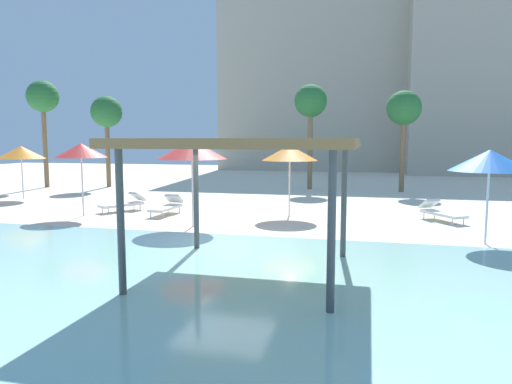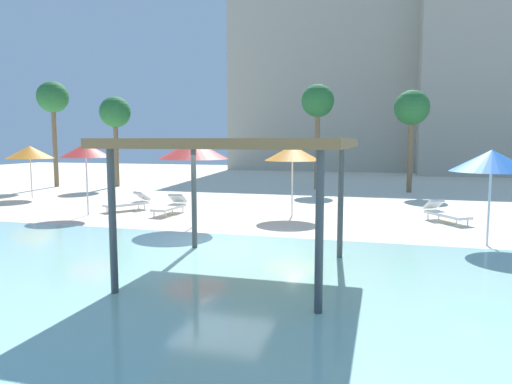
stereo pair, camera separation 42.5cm
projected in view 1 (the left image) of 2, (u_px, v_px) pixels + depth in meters
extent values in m
plane|color=beige|center=(225.00, 247.00, 12.49)|extent=(80.00, 80.00, 0.00)
cube|color=#99D1C6|center=(126.00, 319.00, 7.42)|extent=(44.00, 13.50, 0.04)
cylinder|color=#42474C|center=(196.00, 198.00, 12.10)|extent=(0.14, 0.14, 2.73)
cylinder|color=#42474C|center=(344.00, 203.00, 11.21)|extent=(0.14, 0.14, 2.73)
cylinder|color=#42474C|center=(121.00, 224.00, 8.43)|extent=(0.14, 0.14, 2.73)
cylinder|color=#42474C|center=(331.00, 233.00, 7.53)|extent=(0.14, 0.14, 2.73)
cube|color=olive|center=(248.00, 143.00, 9.66)|extent=(4.50, 4.50, 0.18)
cylinder|color=silver|center=(193.00, 193.00, 15.43)|extent=(0.06, 0.06, 2.26)
cone|color=red|center=(192.00, 149.00, 15.27)|extent=(2.32, 2.32, 0.64)
cylinder|color=silver|center=(82.00, 187.00, 17.61)|extent=(0.06, 0.06, 2.23)
cone|color=red|center=(81.00, 150.00, 17.45)|extent=(1.94, 1.94, 0.53)
cylinder|color=silver|center=(289.00, 188.00, 17.64)|extent=(0.06, 0.06, 2.12)
cone|color=orange|center=(290.00, 153.00, 17.49)|extent=(2.11, 2.11, 0.58)
cylinder|color=silver|center=(22.00, 179.00, 22.80)|extent=(0.06, 0.06, 1.99)
cone|color=orange|center=(21.00, 152.00, 22.65)|extent=(2.25, 2.25, 0.62)
cylinder|color=silver|center=(487.00, 208.00, 12.78)|extent=(0.06, 0.06, 2.04)
cone|color=blue|center=(490.00, 160.00, 12.63)|extent=(2.14, 2.14, 0.59)
cylinder|color=white|center=(464.00, 221.00, 15.93)|extent=(0.05, 0.05, 0.22)
cylinder|color=white|center=(452.00, 222.00, 15.76)|extent=(0.05, 0.05, 0.22)
cylinder|color=white|center=(434.00, 215.00, 17.27)|extent=(0.05, 0.05, 0.22)
cylinder|color=white|center=(424.00, 216.00, 17.11)|extent=(0.05, 0.05, 0.22)
cube|color=white|center=(443.00, 214.00, 16.50)|extent=(1.49, 1.83, 0.10)
cube|color=white|center=(429.00, 204.00, 17.16)|extent=(0.78, 0.75, 0.40)
cylinder|color=white|center=(162.00, 215.00, 17.20)|extent=(0.05, 0.05, 0.22)
cylinder|color=white|center=(151.00, 215.00, 17.34)|extent=(0.05, 0.05, 0.22)
cylinder|color=white|center=(179.00, 210.00, 18.57)|extent=(0.05, 0.05, 0.22)
cylinder|color=white|center=(169.00, 209.00, 18.71)|extent=(0.05, 0.05, 0.22)
cube|color=white|center=(165.00, 208.00, 17.94)|extent=(0.69, 1.83, 0.10)
cube|color=white|center=(174.00, 199.00, 18.61)|extent=(0.62, 0.54, 0.40)
cylinder|color=white|center=(108.00, 211.00, 18.20)|extent=(0.05, 0.05, 0.22)
cylinder|color=white|center=(102.00, 210.00, 18.53)|extent=(0.05, 0.05, 0.22)
cylinder|color=white|center=(140.00, 207.00, 19.23)|extent=(0.05, 0.05, 0.22)
cylinder|color=white|center=(134.00, 206.00, 19.56)|extent=(0.05, 0.05, 0.22)
cube|color=white|center=(121.00, 205.00, 18.86)|extent=(1.43, 1.86, 0.10)
cube|color=white|center=(137.00, 196.00, 19.36)|extent=(0.77, 0.74, 0.40)
cylinder|color=brown|center=(402.00, 153.00, 25.80)|extent=(0.28, 0.28, 4.32)
sphere|color=#286B33|center=(404.00, 108.00, 25.52)|extent=(1.90, 1.90, 1.90)
cylinder|color=brown|center=(108.00, 152.00, 28.64)|extent=(0.28, 0.28, 4.28)
sphere|color=#286B33|center=(106.00, 112.00, 28.37)|extent=(1.90, 1.90, 1.90)
cylinder|color=brown|center=(310.00, 148.00, 27.26)|extent=(0.28, 0.28, 4.83)
sphere|color=#286B33|center=(311.00, 101.00, 26.95)|extent=(1.90, 1.90, 1.90)
cylinder|color=brown|center=(45.00, 145.00, 28.36)|extent=(0.28, 0.28, 5.18)
sphere|color=#286B33|center=(43.00, 96.00, 28.03)|extent=(1.90, 1.90, 1.90)
cube|color=#B2A893|center=(323.00, 72.00, 46.76)|extent=(19.38, 9.52, 19.63)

